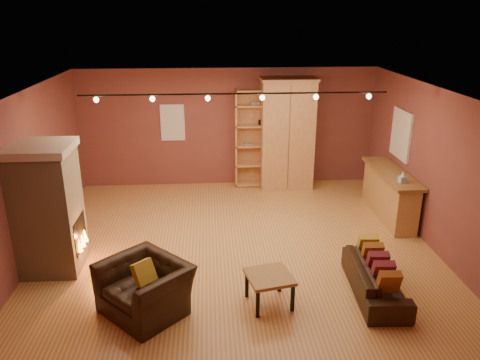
{
  "coord_description": "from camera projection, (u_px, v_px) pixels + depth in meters",
  "views": [
    {
      "loc": [
        -0.46,
        -7.64,
        4.04
      ],
      "look_at": [
        0.08,
        0.2,
        1.18
      ],
      "focal_mm": 35.0,
      "sensor_mm": 36.0,
      "label": 1
    }
  ],
  "objects": [
    {
      "name": "floor",
      "position": [
        236.0,
        244.0,
        8.58
      ],
      "size": [
        7.0,
        7.0,
        0.0
      ],
      "primitive_type": "plane",
      "color": "#AC753D",
      "rests_on": "ground"
    },
    {
      "name": "ceiling",
      "position": [
        236.0,
        91.0,
        7.62
      ],
      "size": [
        7.0,
        7.0,
        0.0
      ],
      "primitive_type": "plane",
      "rotation": [
        3.14,
        0.0,
        0.0
      ],
      "color": "brown",
      "rests_on": "back_wall"
    },
    {
      "name": "back_wall",
      "position": [
        228.0,
        128.0,
        11.15
      ],
      "size": [
        7.0,
        0.02,
        2.8
      ],
      "primitive_type": "cube",
      "color": "brown",
      "rests_on": "floor"
    },
    {
      "name": "left_wall",
      "position": [
        29.0,
        177.0,
        7.87
      ],
      "size": [
        0.02,
        6.5,
        2.8
      ],
      "primitive_type": "cube",
      "color": "brown",
      "rests_on": "floor"
    },
    {
      "name": "right_wall",
      "position": [
        432.0,
        168.0,
        8.33
      ],
      "size": [
        0.02,
        6.5,
        2.8
      ],
      "primitive_type": "cube",
      "color": "brown",
      "rests_on": "floor"
    },
    {
      "name": "fireplace",
      "position": [
        48.0,
        209.0,
        7.46
      ],
      "size": [
        1.01,
        0.98,
        2.12
      ],
      "color": "tan",
      "rests_on": "floor"
    },
    {
      "name": "back_window",
      "position": [
        173.0,
        123.0,
        10.99
      ],
      "size": [
        0.56,
        0.04,
        0.86
      ],
      "primitive_type": "cube",
      "color": "white",
      "rests_on": "back_wall"
    },
    {
      "name": "bookcase",
      "position": [
        255.0,
        137.0,
        11.15
      ],
      "size": [
        0.96,
        0.37,
        2.33
      ],
      "color": "tan",
      "rests_on": "floor"
    },
    {
      "name": "armoire",
      "position": [
        287.0,
        134.0,
        10.95
      ],
      "size": [
        1.28,
        0.73,
        2.61
      ],
      "color": "tan",
      "rests_on": "floor"
    },
    {
      "name": "bar_counter",
      "position": [
        389.0,
        194.0,
        9.55
      ],
      "size": [
        0.56,
        2.07,
        0.99
      ],
      "color": "tan",
      "rests_on": "floor"
    },
    {
      "name": "tissue_box",
      "position": [
        403.0,
        178.0,
        8.75
      ],
      "size": [
        0.15,
        0.15,
        0.23
      ],
      "rotation": [
        0.0,
        0.0,
        0.13
      ],
      "color": "#8AB5DE",
      "rests_on": "bar_counter"
    },
    {
      "name": "right_window",
      "position": [
        401.0,
        134.0,
        9.55
      ],
      "size": [
        0.05,
        0.9,
        1.0
      ],
      "primitive_type": "cube",
      "color": "white",
      "rests_on": "right_wall"
    },
    {
      "name": "loveseat",
      "position": [
        376.0,
        273.0,
        6.98
      ],
      "size": [
        0.58,
        1.69,
        0.72
      ],
      "rotation": [
        0.0,
        0.0,
        1.51
      ],
      "color": "black",
      "rests_on": "floor"
    },
    {
      "name": "armchair",
      "position": [
        145.0,
        280.0,
        6.51
      ],
      "size": [
        1.33,
        1.33,
        1.0
      ],
      "rotation": [
        0.0,
        0.0,
        -0.79
      ],
      "color": "black",
      "rests_on": "floor"
    },
    {
      "name": "coffee_table",
      "position": [
        269.0,
        279.0,
        6.71
      ],
      "size": [
        0.74,
        0.74,
        0.47
      ],
      "rotation": [
        0.0,
        0.0,
        0.21
      ],
      "color": "olive",
      "rests_on": "floor"
    },
    {
      "name": "track_rail",
      "position": [
        235.0,
        96.0,
        7.85
      ],
      "size": [
        5.2,
        0.09,
        0.13
      ],
      "color": "black",
      "rests_on": "ceiling"
    }
  ]
}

